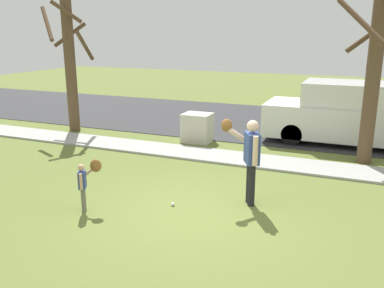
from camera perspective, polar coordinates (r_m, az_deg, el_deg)
ground_plane at (r=11.23m, az=7.11°, el=-2.38°), size 48.00×48.00×0.00m
sidewalk_strip at (r=11.31m, az=7.26°, el=-2.09°), size 36.00×1.20×0.06m
road_surface at (r=16.04m, az=12.09°, el=2.80°), size 36.00×6.80×0.02m
person_adult at (r=8.22m, az=7.90°, el=-1.29°), size 0.86×0.55×1.73m
person_child at (r=8.23m, az=-14.28°, el=-4.59°), size 0.40×0.51×1.00m
baseball at (r=8.38m, az=-2.66°, el=-8.26°), size 0.07×0.07×0.07m
utility_cabinet at (r=13.01m, az=0.75°, el=2.25°), size 0.88×0.74×0.90m
street_tree_near at (r=11.51m, az=23.70°, el=9.06°), size 1.84×1.88×4.45m
street_tree_far at (r=14.83m, az=-16.45°, el=10.84°), size 1.84×1.88×4.47m
parked_van_white at (r=13.59m, az=20.77°, el=3.76°), size 5.00×1.95×1.88m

